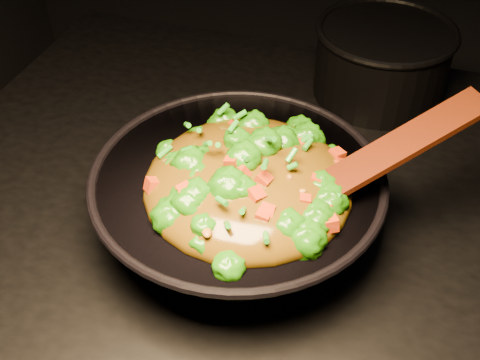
% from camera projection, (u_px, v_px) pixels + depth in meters
% --- Properties ---
extents(wok, '(0.38, 0.38, 0.11)m').
position_uv_depth(wok, '(238.00, 205.00, 0.82)').
color(wok, black).
rests_on(wok, stovetop).
extents(stir_fry, '(0.33, 0.33, 0.09)m').
position_uv_depth(stir_fry, '(248.00, 161.00, 0.73)').
color(stir_fry, '#237608').
rests_on(stir_fry, wok).
extents(spatula, '(0.25, 0.22, 0.12)m').
position_uv_depth(spatula, '(372.00, 162.00, 0.72)').
color(spatula, '#3B1B08').
rests_on(spatula, wok).
extents(back_pot, '(0.24, 0.24, 0.13)m').
position_uv_depth(back_pot, '(382.00, 61.00, 1.07)').
color(back_pot, black).
rests_on(back_pot, stovetop).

